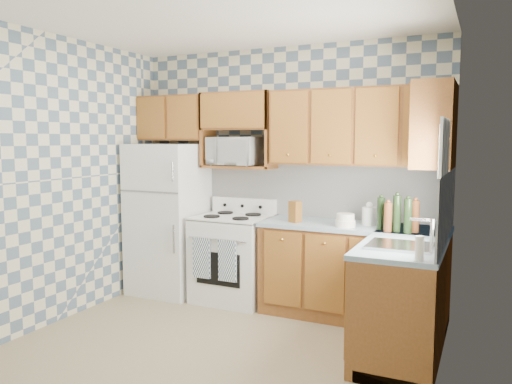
% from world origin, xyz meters
% --- Properties ---
extents(floor, '(3.40, 3.40, 0.00)m').
position_xyz_m(floor, '(0.00, 0.00, 0.00)').
color(floor, '#877659').
rests_on(floor, ground).
extents(back_wall, '(3.40, 0.02, 2.70)m').
position_xyz_m(back_wall, '(0.00, 1.60, 1.35)').
color(back_wall, slate).
rests_on(back_wall, ground).
extents(right_wall, '(0.02, 3.20, 2.70)m').
position_xyz_m(right_wall, '(1.70, 0.00, 1.35)').
color(right_wall, slate).
rests_on(right_wall, ground).
extents(backsplash_back, '(2.60, 0.02, 0.56)m').
position_xyz_m(backsplash_back, '(0.40, 1.59, 1.20)').
color(backsplash_back, silver).
rests_on(backsplash_back, back_wall).
extents(backsplash_right, '(0.02, 1.60, 0.56)m').
position_xyz_m(backsplash_right, '(1.69, 0.80, 1.20)').
color(backsplash_right, silver).
rests_on(backsplash_right, right_wall).
extents(refrigerator, '(0.75, 0.70, 1.68)m').
position_xyz_m(refrigerator, '(-1.27, 1.25, 0.84)').
color(refrigerator, silver).
rests_on(refrigerator, floor).
extents(stove_body, '(0.76, 0.65, 0.90)m').
position_xyz_m(stove_body, '(-0.47, 1.28, 0.45)').
color(stove_body, silver).
rests_on(stove_body, floor).
extents(cooktop, '(0.76, 0.65, 0.02)m').
position_xyz_m(cooktop, '(-0.47, 1.28, 0.91)').
color(cooktop, silver).
rests_on(cooktop, stove_body).
extents(backguard, '(0.76, 0.08, 0.17)m').
position_xyz_m(backguard, '(-0.47, 1.55, 1.00)').
color(backguard, silver).
rests_on(backguard, cooktop).
extents(dish_towel_left, '(0.20, 0.02, 0.42)m').
position_xyz_m(dish_towel_left, '(-0.65, 0.93, 0.52)').
color(dish_towel_left, navy).
rests_on(dish_towel_left, stove_body).
extents(dish_towel_right, '(0.20, 0.02, 0.42)m').
position_xyz_m(dish_towel_right, '(-0.35, 0.93, 0.52)').
color(dish_towel_right, navy).
rests_on(dish_towel_right, stove_body).
extents(base_cabinets_back, '(1.75, 0.60, 0.88)m').
position_xyz_m(base_cabinets_back, '(0.82, 1.30, 0.44)').
color(base_cabinets_back, brown).
rests_on(base_cabinets_back, floor).
extents(base_cabinets_right, '(0.60, 1.60, 0.88)m').
position_xyz_m(base_cabinets_right, '(1.40, 0.80, 0.44)').
color(base_cabinets_right, brown).
rests_on(base_cabinets_right, floor).
extents(countertop_back, '(1.77, 0.63, 0.04)m').
position_xyz_m(countertop_back, '(0.82, 1.30, 0.90)').
color(countertop_back, gray).
rests_on(countertop_back, base_cabinets_back).
extents(countertop_right, '(0.63, 1.60, 0.04)m').
position_xyz_m(countertop_right, '(1.40, 0.80, 0.90)').
color(countertop_right, gray).
rests_on(countertop_right, base_cabinets_right).
extents(upper_cabinets_back, '(1.75, 0.33, 0.74)m').
position_xyz_m(upper_cabinets_back, '(0.82, 1.44, 1.85)').
color(upper_cabinets_back, brown).
rests_on(upper_cabinets_back, back_wall).
extents(upper_cabinets_fridge, '(0.82, 0.33, 0.50)m').
position_xyz_m(upper_cabinets_fridge, '(-1.29, 1.44, 1.97)').
color(upper_cabinets_fridge, brown).
rests_on(upper_cabinets_fridge, back_wall).
extents(upper_cabinets_right, '(0.33, 0.70, 0.74)m').
position_xyz_m(upper_cabinets_right, '(1.53, 1.25, 1.85)').
color(upper_cabinets_right, brown).
rests_on(upper_cabinets_right, right_wall).
extents(microwave_shelf, '(0.80, 0.33, 0.03)m').
position_xyz_m(microwave_shelf, '(-0.47, 1.44, 1.44)').
color(microwave_shelf, brown).
rests_on(microwave_shelf, back_wall).
extents(microwave, '(0.57, 0.40, 0.31)m').
position_xyz_m(microwave, '(-0.52, 1.44, 1.60)').
color(microwave, silver).
rests_on(microwave, microwave_shelf).
extents(sink, '(0.48, 0.40, 0.03)m').
position_xyz_m(sink, '(1.40, 0.45, 0.93)').
color(sink, '#B7B7BC').
rests_on(sink, countertop_right).
extents(window, '(0.02, 0.66, 0.86)m').
position_xyz_m(window, '(1.69, 0.45, 1.45)').
color(window, silver).
rests_on(window, right_wall).
extents(bottle_0, '(0.07, 0.07, 0.32)m').
position_xyz_m(bottle_0, '(1.26, 1.08, 1.08)').
color(bottle_0, black).
rests_on(bottle_0, countertop_back).
extents(bottle_1, '(0.07, 0.07, 0.30)m').
position_xyz_m(bottle_1, '(1.36, 1.04, 1.07)').
color(bottle_1, black).
rests_on(bottle_1, countertop_back).
extents(bottle_2, '(0.07, 0.07, 0.28)m').
position_xyz_m(bottle_2, '(1.41, 1.12, 1.06)').
color(bottle_2, brown).
rests_on(bottle_2, countertop_back).
extents(bottle_3, '(0.07, 0.07, 0.26)m').
position_xyz_m(bottle_3, '(1.19, 1.04, 1.05)').
color(bottle_3, brown).
rests_on(bottle_3, countertop_back).
extents(bottle_4, '(0.07, 0.07, 0.29)m').
position_xyz_m(bottle_4, '(1.11, 1.14, 1.07)').
color(bottle_4, black).
rests_on(bottle_4, countertop_back).
extents(knife_block, '(0.12, 0.12, 0.21)m').
position_xyz_m(knife_block, '(0.27, 1.18, 1.03)').
color(knife_block, brown).
rests_on(knife_block, countertop_back).
extents(electric_kettle, '(0.13, 0.13, 0.17)m').
position_xyz_m(electric_kettle, '(0.97, 1.33, 1.00)').
color(electric_kettle, silver).
rests_on(electric_kettle, countertop_back).
extents(food_containers, '(0.19, 0.19, 0.12)m').
position_xyz_m(food_containers, '(0.79, 1.13, 0.98)').
color(food_containers, silver).
rests_on(food_containers, countertop_back).
extents(soap_bottle, '(0.06, 0.06, 0.17)m').
position_xyz_m(soap_bottle, '(1.58, 0.05, 1.01)').
color(soap_bottle, silver).
rests_on(soap_bottle, countertop_right).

